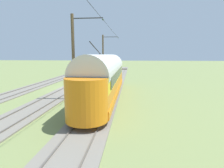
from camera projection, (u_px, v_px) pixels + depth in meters
The scene contains 8 objects.
ground_plane at pixel (72, 88), 24.05m from camera, with size 220.00×220.00×0.00m, color olive.
track_streetcar_siding at pixel (111, 88), 23.82m from camera, with size 2.80×80.00×0.18m.
track_adjacent_siding at pixel (73, 87), 24.35m from camera, with size 2.80×80.00×0.18m.
track_third_siding at pixel (36, 86), 24.89m from camera, with size 2.80×80.00×0.18m.
vintage_streetcar at pixel (105, 76), 17.96m from camera, with size 2.65×17.31×4.94m.
catenary_pole_foreground at pixel (103, 55), 34.47m from camera, with size 3.01×0.28×7.90m.
catenary_pole_mid_near at pixel (74, 57), 17.01m from camera, with size 3.01×0.28×7.90m.
track_end_bumper at pixel (89, 76), 33.57m from camera, with size 1.80×0.60×0.80m, color #B2A519.
Camera 1 is at (-7.72, 22.98, 4.30)m, focal length 29.60 mm.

